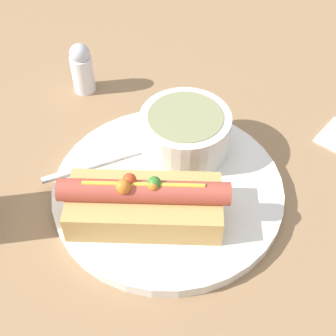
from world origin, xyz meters
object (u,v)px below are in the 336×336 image
(spoon, at_px, (136,153))
(salt_shaker, at_px, (82,68))
(soup_bowl, at_px, (182,130))
(hot_dog, at_px, (144,203))

(spoon, xyz_separation_m, salt_shaker, (-0.13, 0.12, 0.02))
(soup_bowl, height_order, salt_shaker, salt_shaker)
(hot_dog, xyz_separation_m, salt_shaker, (-0.17, 0.20, -0.00))
(hot_dog, distance_m, soup_bowl, 0.12)
(spoon, bearing_deg, hot_dog, -104.76)
(hot_dog, relative_size, salt_shaker, 2.35)
(soup_bowl, distance_m, spoon, 0.06)
(soup_bowl, xyz_separation_m, spoon, (-0.05, -0.03, -0.02))
(hot_dog, height_order, spoon, hot_dog)
(hot_dog, bearing_deg, soup_bowl, 70.55)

